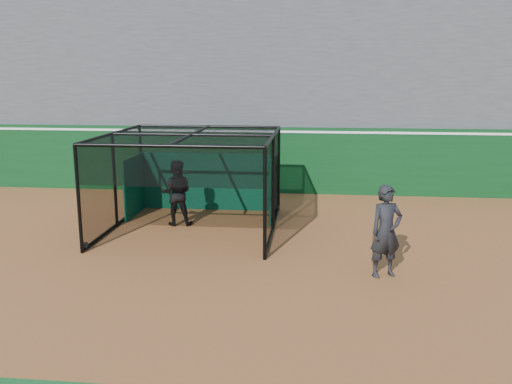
# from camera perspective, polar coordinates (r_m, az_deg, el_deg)

# --- Properties ---
(ground) EXTENTS (120.00, 120.00, 0.00)m
(ground) POSITION_cam_1_polar(r_m,az_deg,el_deg) (12.91, -6.00, -7.85)
(ground) COLOR brown
(ground) RESTS_ON ground
(outfield_wall) EXTENTS (50.00, 0.50, 2.50)m
(outfield_wall) POSITION_cam_1_polar(r_m,az_deg,el_deg) (20.75, -1.17, 3.56)
(outfield_wall) COLOR #0A3915
(outfield_wall) RESTS_ON ground
(grandstand) EXTENTS (50.00, 7.85, 8.95)m
(grandstand) POSITION_cam_1_polar(r_m,az_deg,el_deg) (24.26, -0.04, 12.38)
(grandstand) COLOR #4C4C4F
(grandstand) RESTS_ON ground
(batting_cage) EXTENTS (4.74, 5.06, 2.76)m
(batting_cage) POSITION_cam_1_polar(r_m,az_deg,el_deg) (15.72, -6.69, 1.00)
(batting_cage) COLOR black
(batting_cage) RESTS_ON ground
(batter) EXTENTS (1.04, 0.86, 1.96)m
(batter) POSITION_cam_1_polar(r_m,az_deg,el_deg) (16.29, -8.39, -0.08)
(batter) COLOR black
(batter) RESTS_ON ground
(on_deck_player) EXTENTS (0.89, 0.76, 2.07)m
(on_deck_player) POSITION_cam_1_polar(r_m,az_deg,el_deg) (12.33, 13.53, -4.06)
(on_deck_player) COLOR black
(on_deck_player) RESTS_ON ground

